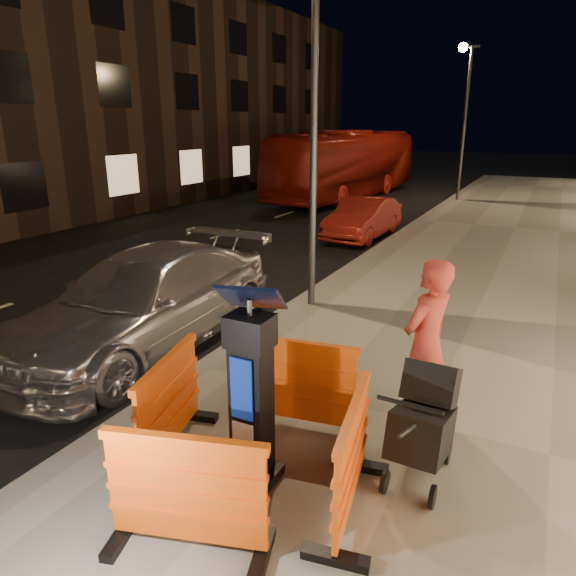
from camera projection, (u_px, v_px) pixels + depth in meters
The scene contains 15 objects.
ground_plane at pixel (202, 377), 6.98m from camera, with size 120.00×120.00×0.00m, color black.
sidewalk at pixel (424, 429), 5.65m from camera, with size 6.00×60.00×0.15m, color gray.
kerb at pixel (202, 372), 6.96m from camera, with size 0.30×60.00×0.15m, color slate.
parking_kiosk at pixel (251, 391), 4.51m from camera, with size 0.57×0.57×1.80m, color black.
barrier_front at pixel (187, 494), 3.82m from camera, with size 1.29×0.53×1.00m, color #FF5A0E.
barrier_back at pixel (299, 384), 5.43m from camera, with size 1.29×0.53×1.00m, color #FF5A0E.
barrier_kerbside at pixel (169, 405), 5.04m from camera, with size 1.29×0.53×1.00m, color #FF5A0E.
barrier_bldgside at pixel (352, 460), 4.21m from camera, with size 1.29×0.53×1.00m, color #FF5A0E.
car_silver at pixel (149, 344), 8.00m from camera, with size 2.01×4.95×1.44m, color silver.
car_red at pixel (362, 238), 15.42m from camera, with size 1.25×3.57×1.18m, color maroon.
bus_doubledecker at pixel (345, 197), 23.71m from camera, with size 2.51×10.74×2.99m, color maroon.
man at pixel (426, 345), 5.37m from camera, with size 0.68×0.44×1.86m, color #AC3328.
stroller at pixel (422, 426), 4.64m from camera, with size 0.55×0.84×1.05m, color black.
street_lamp_mid at pixel (314, 132), 8.44m from camera, with size 0.12×0.12×6.00m, color #3F3F44.
street_lamp_far at pixel (464, 126), 21.14m from camera, with size 0.12×0.12×6.00m, color #3F3F44.
Camera 1 is at (3.90, -5.04, 3.29)m, focal length 32.00 mm.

